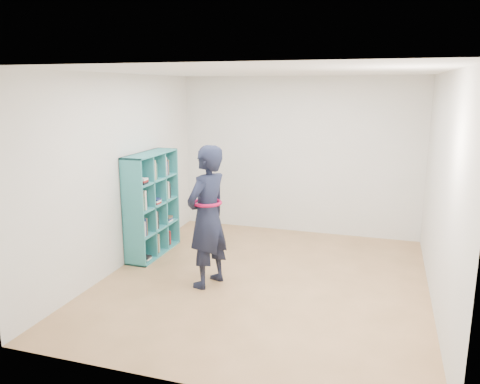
% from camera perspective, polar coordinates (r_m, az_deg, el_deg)
% --- Properties ---
extents(floor, '(4.50, 4.50, 0.00)m').
position_cam_1_polar(floor, '(6.09, 2.90, -10.79)').
color(floor, olive).
rests_on(floor, ground).
extents(ceiling, '(4.50, 4.50, 0.00)m').
position_cam_1_polar(ceiling, '(5.59, 3.20, 14.45)').
color(ceiling, white).
rests_on(ceiling, wall_back).
extents(wall_left, '(0.02, 4.50, 2.60)m').
position_cam_1_polar(wall_left, '(6.48, -14.35, 2.29)').
color(wall_left, silver).
rests_on(wall_left, floor).
extents(wall_right, '(0.02, 4.50, 2.60)m').
position_cam_1_polar(wall_right, '(5.56, 23.41, -0.06)').
color(wall_right, silver).
rests_on(wall_right, floor).
extents(wall_back, '(4.00, 0.02, 2.60)m').
position_cam_1_polar(wall_back, '(7.87, 7.16, 4.37)').
color(wall_back, silver).
rests_on(wall_back, floor).
extents(wall_front, '(4.00, 0.02, 2.60)m').
position_cam_1_polar(wall_front, '(3.63, -5.92, -5.47)').
color(wall_front, silver).
rests_on(wall_front, floor).
extents(bookshelf, '(0.33, 1.13, 1.51)m').
position_cam_1_polar(bookshelf, '(6.96, -10.87, -1.57)').
color(bookshelf, teal).
rests_on(bookshelf, floor).
extents(person, '(0.60, 0.74, 1.76)m').
position_cam_1_polar(person, '(5.71, -4.00, -3.03)').
color(person, black).
rests_on(person, floor).
extents(smartphone, '(0.04, 0.09, 0.13)m').
position_cam_1_polar(smartphone, '(5.83, -4.66, -1.56)').
color(smartphone, silver).
rests_on(smartphone, person).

